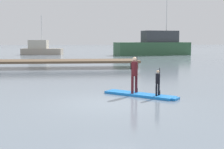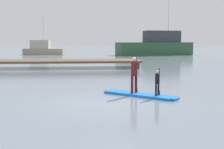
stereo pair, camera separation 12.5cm
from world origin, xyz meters
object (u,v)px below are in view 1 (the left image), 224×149
object	(u,v)px
paddler_adult	(134,72)
paddler_child_solo	(158,81)
fishing_boat_white_large	(154,46)
paddleboard_near	(141,95)
fishing_boat_green_midground	(41,49)

from	to	relation	value
paddler_adult	paddler_child_solo	world-z (taller)	paddler_adult
paddler_adult	fishing_boat_white_large	size ratio (longest dim) A/B	0.13
paddler_adult	paddler_child_solo	bearing A→B (deg)	-39.18
paddler_child_solo	paddler_adult	bearing A→B (deg)	140.82
paddler_child_solo	paddleboard_near	bearing A→B (deg)	141.47
paddler_child_solo	fishing_boat_white_large	size ratio (longest dim) A/B	0.10
paddler_adult	fishing_boat_white_large	distance (m)	33.85
paddleboard_near	paddler_child_solo	bearing A→B (deg)	-38.53
paddler_child_solo	fishing_boat_green_midground	bearing A→B (deg)	104.95
paddler_adult	fishing_boat_green_midground	size ratio (longest dim) A/B	0.24
paddler_adult	paddler_child_solo	size ratio (longest dim) A/B	1.39
paddleboard_near	paddler_adult	distance (m)	0.97
paddler_adult	fishing_boat_white_large	world-z (taller)	fishing_boat_white_large
fishing_boat_green_midground	fishing_boat_white_large	bearing A→B (deg)	-8.94
paddleboard_near	fishing_boat_white_large	bearing A→B (deg)	76.23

